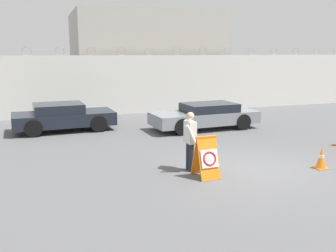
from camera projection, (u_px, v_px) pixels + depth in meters
name	position (u px, v px, depth m)	size (l,w,h in m)	color
ground_plane	(254.00, 169.00, 10.98)	(90.00, 90.00, 0.00)	#5B5B5E
perimeter_wall	(150.00, 84.00, 21.04)	(36.00, 0.30, 3.66)	silver
building_block	(145.00, 59.00, 24.89)	(9.13, 6.61, 5.84)	#B2ADA3
barricade_sign	(207.00, 157.00, 10.16)	(0.62, 0.76, 1.15)	orange
security_guard	(190.00, 139.00, 10.65)	(0.38, 0.64, 1.72)	#232838
traffic_cone_far	(321.00, 158.00, 10.96)	(0.34, 0.34, 0.64)	orange
parked_car_front_coupe	(63.00, 117.00, 16.26)	(4.37, 2.19, 1.20)	black
parked_car_rear_sedan	(205.00, 116.00, 16.63)	(4.86, 2.14, 1.14)	black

